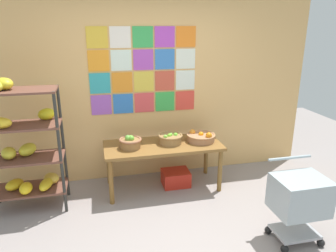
% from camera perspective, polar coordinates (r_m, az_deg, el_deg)
% --- Properties ---
extents(ground, '(9.52, 9.52, 0.00)m').
position_cam_1_polar(ground, '(3.43, 1.89, -21.31)').
color(ground, gray).
extents(back_wall_with_art, '(4.86, 0.07, 2.77)m').
position_cam_1_polar(back_wall_with_art, '(4.48, -3.87, 7.85)').
color(back_wall_with_art, '#E4AF67').
rests_on(back_wall_with_art, ground).
extents(banana_shelf_unit, '(0.88, 0.48, 1.61)m').
position_cam_1_polar(banana_shelf_unit, '(4.07, -24.68, -3.12)').
color(banana_shelf_unit, '#2B2B27').
rests_on(banana_shelf_unit, ground).
extents(display_table, '(1.56, 0.67, 0.64)m').
position_cam_1_polar(display_table, '(4.27, -0.92, -4.23)').
color(display_table, brown).
rests_on(display_table, ground).
extents(fruit_basket_back_left, '(0.29, 0.29, 0.18)m').
position_cam_1_polar(fruit_basket_back_left, '(4.11, -6.79, -2.90)').
color(fruit_basket_back_left, olive).
rests_on(fruit_basket_back_left, display_table).
extents(fruit_basket_centre, '(0.33, 0.33, 0.14)m').
position_cam_1_polar(fruit_basket_centre, '(4.25, 0.43, -2.25)').
color(fruit_basket_centre, olive).
rests_on(fruit_basket_centre, display_table).
extents(fruit_basket_left, '(0.39, 0.39, 0.16)m').
position_cam_1_polar(fruit_basket_left, '(4.35, 5.95, -1.98)').
color(fruit_basket_left, '#A77550').
rests_on(fruit_basket_left, display_table).
extents(produce_crate_under_table, '(0.37, 0.31, 0.21)m').
position_cam_1_polar(produce_crate_under_table, '(4.51, 1.40, -9.32)').
color(produce_crate_under_table, red).
rests_on(produce_crate_under_table, ground).
extents(shopping_cart, '(0.51, 0.46, 0.85)m').
position_cam_1_polar(shopping_cart, '(3.53, 22.57, -11.85)').
color(shopping_cart, black).
rests_on(shopping_cart, ground).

